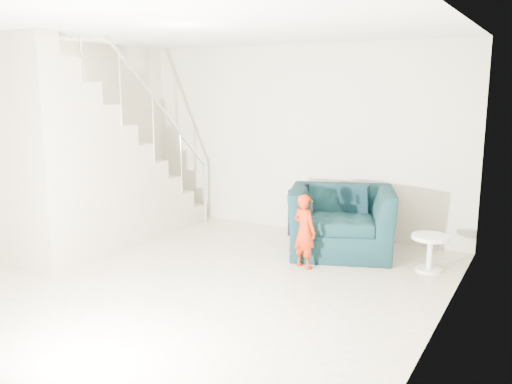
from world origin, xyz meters
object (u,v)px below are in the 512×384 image
(armchair, at_px, (341,221))
(staircase, at_px, (87,178))
(toddler, at_px, (304,231))
(side_table, at_px, (430,247))

(armchair, xyz_separation_m, staircase, (-2.97, -1.42, 0.53))
(toddler, bearing_deg, armchair, -82.31)
(side_table, bearing_deg, staircase, -163.24)
(toddler, relative_size, side_table, 2.06)
(toddler, distance_m, side_table, 1.46)
(armchair, bearing_deg, toddler, -122.54)
(toddler, xyz_separation_m, side_table, (1.32, 0.59, -0.15))
(armchair, distance_m, staircase, 3.34)
(toddler, bearing_deg, side_table, -135.70)
(armchair, bearing_deg, staircase, -174.40)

